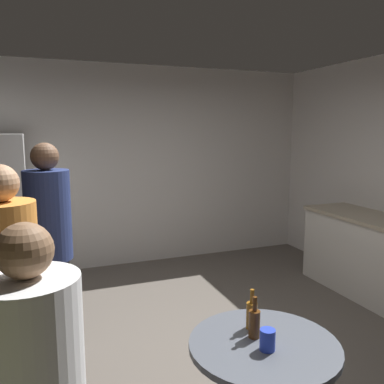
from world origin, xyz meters
name	(u,v)px	position (x,y,z in m)	size (l,w,h in m)	color
ground_plane	(201,368)	(0.00, 0.00, -0.05)	(5.20, 5.20, 0.10)	#5B544C
wall_back	(128,167)	(0.00, 2.63, 1.35)	(5.32, 0.06, 2.70)	silver
foreground_table	(264,361)	(-0.07, -1.03, 0.63)	(0.80, 0.80, 0.73)	#4C515B
beer_bottle_amber	(252,314)	(-0.06, -0.87, 0.82)	(0.06, 0.06, 0.23)	#8C5919
beer_bottle_brown	(254,323)	(-0.10, -0.97, 0.82)	(0.06, 0.06, 0.23)	#593314
plastic_cup_blue	(267,340)	(-0.10, -1.10, 0.79)	(0.08, 0.08, 0.11)	blue
person_in_orange_shirt	(8,294)	(-1.33, -0.48, 0.98)	(0.48, 0.48, 1.67)	#2D2D38
person_in_navy_shirt	(49,238)	(-1.09, 0.43, 1.03)	(0.46, 0.46, 1.75)	#2D2D38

